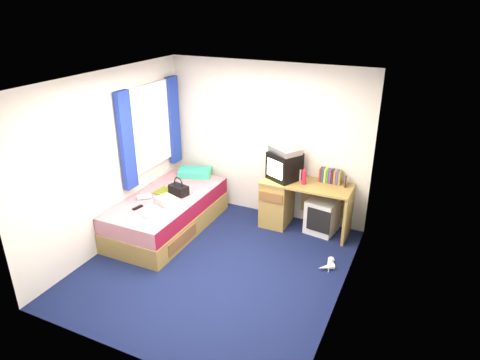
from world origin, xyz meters
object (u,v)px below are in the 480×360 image
at_px(towel, 167,200).
at_px(remote_control, 138,207).
at_px(aerosol_can, 299,175).
at_px(water_bottle, 144,197).
at_px(pink_water_bottle, 304,177).
at_px(bed, 168,213).
at_px(picture_frame, 346,182).
at_px(white_heels, 327,265).
at_px(crt_tv, 284,166).
at_px(vcr, 285,150).
at_px(colour_swatch_fan, 144,216).
at_px(handbag, 179,190).
at_px(storage_cube, 322,216).
at_px(pillow, 195,172).
at_px(magazine, 163,191).
at_px(desk, 288,201).

xyz_separation_m(towel, remote_control, (-0.28, -0.30, -0.03)).
relative_size(aerosol_can, water_bottle, 0.89).
distance_m(pink_water_bottle, towel, 1.99).
height_order(bed, pink_water_bottle, pink_water_bottle).
xyz_separation_m(picture_frame, water_bottle, (-2.62, -1.21, -0.24)).
bearing_deg(white_heels, remote_control, -169.17).
distance_m(crt_tv, vcr, 0.25).
distance_m(water_bottle, colour_swatch_fan, 0.53).
bearing_deg(pink_water_bottle, handbag, -157.83).
height_order(storage_cube, vcr, vcr).
bearing_deg(pillow, white_heels, -19.06).
xyz_separation_m(crt_tv, magazine, (-1.63, -0.77, -0.41)).
bearing_deg(storage_cube, colour_swatch_fan, -133.89).
distance_m(storage_cube, remote_control, 2.67).
bearing_deg(handbag, bed, -118.92).
distance_m(desk, colour_swatch_fan, 2.15).
xyz_separation_m(bed, handbag, (0.13, 0.13, 0.35)).
xyz_separation_m(desk, pink_water_bottle, (0.24, -0.06, 0.45)).
bearing_deg(pillow, vcr, 1.13).
height_order(pillow, picture_frame, picture_frame).
bearing_deg(picture_frame, desk, 177.75).
relative_size(vcr, water_bottle, 2.15).
relative_size(magazine, remote_control, 1.75).
height_order(pink_water_bottle, colour_swatch_fan, pink_water_bottle).
height_order(desk, handbag, handbag).
xyz_separation_m(water_bottle, white_heels, (2.68, 0.22, -0.54)).
relative_size(pillow, crt_tv, 0.97).
distance_m(pink_water_bottle, water_bottle, 2.32).
bearing_deg(remote_control, water_bottle, 120.16).
relative_size(desk, water_bottle, 6.50).
relative_size(vcr, handbag, 1.35).
height_order(aerosol_can, handbag, aerosol_can).
height_order(vcr, picture_frame, vcr).
distance_m(picture_frame, pink_water_bottle, 0.59).
height_order(storage_cube, colour_swatch_fan, colour_swatch_fan).
bearing_deg(remote_control, colour_swatch_fan, -22.17).
relative_size(pillow, water_bottle, 2.60).
bearing_deg(storage_cube, crt_tv, -168.84).
xyz_separation_m(crt_tv, pink_water_bottle, (0.32, -0.06, -0.10)).
distance_m(towel, water_bottle, 0.37).
height_order(handbag, colour_swatch_fan, handbag).
distance_m(aerosol_can, handbag, 1.79).
relative_size(bed, towel, 7.42).
relative_size(pillow, remote_control, 3.24).
distance_m(pillow, white_heels, 2.66).
relative_size(bed, picture_frame, 14.29).
bearing_deg(crt_tv, remote_control, -113.56).
relative_size(towel, colour_swatch_fan, 1.23).
height_order(towel, water_bottle, towel).
bearing_deg(picture_frame, white_heels, -97.19).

